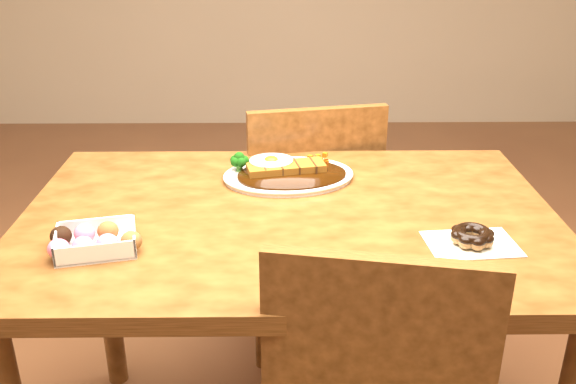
{
  "coord_description": "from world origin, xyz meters",
  "views": [
    {
      "loc": [
        -0.02,
        -1.3,
        1.38
      ],
      "look_at": [
        -0.0,
        -0.02,
        0.81
      ],
      "focal_mm": 40.0,
      "sensor_mm": 36.0,
      "label": 1
    }
  ],
  "objects_px": {
    "chair_far": "(307,216)",
    "donut_box": "(94,240)",
    "table": "(289,251)",
    "pon_de_ring": "(472,237)",
    "katsu_curry_plate": "(286,173)"
  },
  "relations": [
    {
      "from": "table",
      "to": "pon_de_ring",
      "type": "height_order",
      "value": "pon_de_ring"
    },
    {
      "from": "table",
      "to": "chair_far",
      "type": "xyz_separation_m",
      "value": [
        0.06,
        0.54,
        -0.17
      ]
    },
    {
      "from": "table",
      "to": "donut_box",
      "type": "relative_size",
      "value": 6.34
    },
    {
      "from": "donut_box",
      "to": "katsu_curry_plate",
      "type": "bearing_deg",
      "value": 43.33
    },
    {
      "from": "chair_far",
      "to": "katsu_curry_plate",
      "type": "xyz_separation_m",
      "value": [
        -0.07,
        -0.34,
        0.29
      ]
    },
    {
      "from": "table",
      "to": "katsu_curry_plate",
      "type": "height_order",
      "value": "katsu_curry_plate"
    },
    {
      "from": "table",
      "to": "pon_de_ring",
      "type": "xyz_separation_m",
      "value": [
        0.37,
        -0.15,
        0.12
      ]
    },
    {
      "from": "chair_far",
      "to": "katsu_curry_plate",
      "type": "relative_size",
      "value": 2.49
    },
    {
      "from": "katsu_curry_plate",
      "to": "donut_box",
      "type": "distance_m",
      "value": 0.53
    },
    {
      "from": "chair_far",
      "to": "donut_box",
      "type": "bearing_deg",
      "value": 46.36
    },
    {
      "from": "table",
      "to": "chair_far",
      "type": "bearing_deg",
      "value": 83.35
    },
    {
      "from": "chair_far",
      "to": "donut_box",
      "type": "distance_m",
      "value": 0.89
    },
    {
      "from": "pon_de_ring",
      "to": "katsu_curry_plate",
      "type": "bearing_deg",
      "value": 136.81
    },
    {
      "from": "katsu_curry_plate",
      "to": "donut_box",
      "type": "bearing_deg",
      "value": -136.67
    },
    {
      "from": "chair_far",
      "to": "donut_box",
      "type": "height_order",
      "value": "chair_far"
    }
  ]
}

